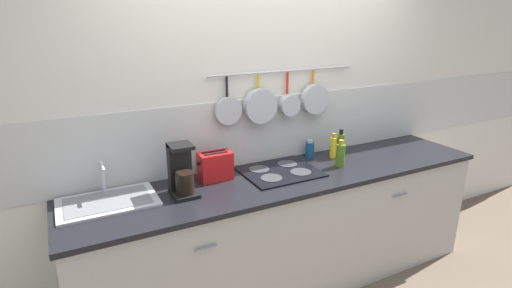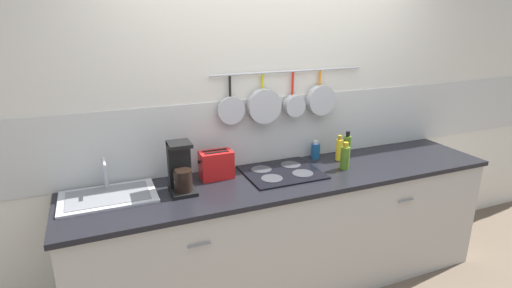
% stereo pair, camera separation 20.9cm
% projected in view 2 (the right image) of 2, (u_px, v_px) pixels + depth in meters
% --- Properties ---
extents(ground_plane, '(12.00, 12.00, 0.00)m').
position_uv_depth(ground_plane, '(289.00, 284.00, 3.16)').
color(ground_plane, brown).
extents(wall_back, '(7.20, 0.16, 2.60)m').
position_uv_depth(wall_back, '(271.00, 117.00, 3.09)').
color(wall_back, silver).
rests_on(wall_back, ground_plane).
extents(cabinet_base, '(3.12, 0.64, 0.89)m').
position_uv_depth(cabinet_base, '(290.00, 235.00, 3.02)').
color(cabinet_base, '#B7B2A8').
rests_on(cabinet_base, ground_plane).
extents(countertop, '(3.16, 0.66, 0.03)m').
position_uv_depth(countertop, '(292.00, 178.00, 2.88)').
color(countertop, black).
rests_on(countertop, cabinet_base).
extents(sink_basin, '(0.59, 0.37, 0.23)m').
position_uv_depth(sink_basin, '(108.00, 195.00, 2.53)').
color(sink_basin, '#B7BABF').
rests_on(sink_basin, countertop).
extents(coffee_maker, '(0.16, 0.21, 0.34)m').
position_uv_depth(coffee_maker, '(181.00, 171.00, 2.59)').
color(coffee_maker, black).
rests_on(coffee_maker, countertop).
extents(toaster, '(0.25, 0.13, 0.20)m').
position_uv_depth(toaster, '(216.00, 165.00, 2.81)').
color(toaster, red).
rests_on(toaster, countertop).
extents(cooktop, '(0.54, 0.47, 0.01)m').
position_uv_depth(cooktop, '(282.00, 172.00, 2.93)').
color(cooktop, black).
rests_on(cooktop, countertop).
extents(bottle_dish_soap, '(0.07, 0.07, 0.15)m').
position_uv_depth(bottle_dish_soap, '(315.00, 150.00, 3.21)').
color(bottle_dish_soap, navy).
rests_on(bottle_dish_soap, countertop).
extents(bottle_cooking_wine, '(0.07, 0.07, 0.21)m').
position_uv_depth(bottle_cooking_wine, '(345.00, 157.00, 2.98)').
color(bottle_cooking_wine, '#4C721E').
rests_on(bottle_cooking_wine, countertop).
extents(bottle_vinegar, '(0.05, 0.05, 0.20)m').
position_uv_depth(bottle_vinegar, '(339.00, 149.00, 3.17)').
color(bottle_vinegar, yellow).
rests_on(bottle_vinegar, countertop).
extents(bottle_olive_oil, '(0.06, 0.06, 0.23)m').
position_uv_depth(bottle_olive_oil, '(347.00, 147.00, 3.18)').
color(bottle_olive_oil, '#4C721E').
rests_on(bottle_olive_oil, countertop).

